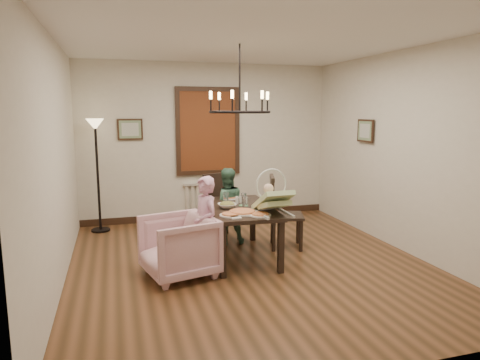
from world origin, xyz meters
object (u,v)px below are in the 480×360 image
dining_table (240,213)px  chair_far (222,206)px  floor_lamp (98,177)px  seated_man (226,212)px  armchair (179,246)px  chair_right (287,212)px  drinking_glass (245,202)px  baby_bouncer (273,199)px  elderly_woman (205,233)px

dining_table → chair_far: chair_far is taller
floor_lamp → seated_man: bearing=-33.7°
dining_table → armchair: size_ratio=1.90×
floor_lamp → chair_right: bearing=-32.4°
armchair → drinking_glass: size_ratio=5.26×
dining_table → baby_bouncer: baby_bouncer is taller
armchair → floor_lamp: bearing=-170.8°
seated_man → baby_bouncer: (0.30, -1.14, 0.42)m
chair_right → floor_lamp: (-2.61, 1.66, 0.37)m
dining_table → chair_far: (-0.02, 0.89, -0.11)m
baby_bouncer → floor_lamp: floor_lamp is taller
armchair → baby_bouncer: baby_bouncer is taller
baby_bouncer → armchair: bearing=175.0°
baby_bouncer → floor_lamp: (-2.13, 2.36, 0.01)m
elderly_woman → floor_lamp: size_ratio=0.55×
chair_far → elderly_woman: (-0.55, -1.32, -0.01)m
armchair → elderly_woman: 0.35m
elderly_woman → seated_man: bearing=136.0°
armchair → dining_table: bearing=103.0°
dining_table → drinking_glass: drinking_glass is taller
chair_right → elderly_woman: 1.46m
chair_right → seated_man: size_ratio=1.13×
armchair → seated_man: seated_man is taller
dining_table → baby_bouncer: (0.28, -0.51, 0.28)m
chair_far → seated_man: 0.26m
armchair → elderly_woman: size_ratio=0.82×
seated_man → floor_lamp: floor_lamp is taller
dining_table → chair_right: bearing=18.1°
armchair → baby_bouncer: bearing=73.5°
floor_lamp → drinking_glass: bearing=-45.2°
elderly_woman → seated_man: size_ratio=1.05×
seated_man → floor_lamp: (-1.83, 1.22, 0.43)m
armchair → seated_man: size_ratio=0.86×
dining_table → floor_lamp: size_ratio=0.85×
chair_far → chair_right: chair_right is taller
seated_man → drinking_glass: (0.08, -0.70, 0.30)m
chair_right → armchair: (-1.65, -0.64, -0.16)m
dining_table → chair_right: size_ratio=1.45×
armchair → baby_bouncer: 1.28m
dining_table → armchair: (-0.89, -0.45, -0.25)m
armchair → drinking_glass: bearing=98.4°
chair_far → drinking_glass: chair_far is taller
elderly_woman → chair_right: bearing=98.3°
drinking_glass → floor_lamp: bearing=134.8°
armchair → floor_lamp: 2.55m
chair_far → armchair: bearing=-138.4°
chair_far → armchair: (-0.88, -1.34, -0.14)m
seated_man → floor_lamp: size_ratio=0.52×
chair_right → baby_bouncer: (-0.48, -0.70, 0.36)m
drinking_glass → floor_lamp: floor_lamp is taller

